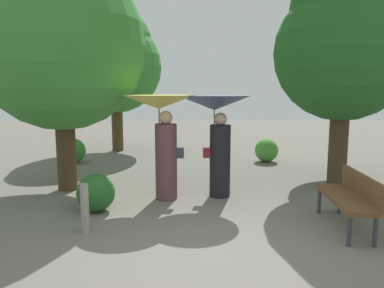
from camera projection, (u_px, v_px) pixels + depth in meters
ground_plane at (204, 246)px, 4.96m from camera, size 40.00×40.00×0.00m
person_left at (162, 123)px, 6.91m from camera, size 1.36×1.36×1.97m
person_right at (216, 120)px, 7.08m from camera, size 1.40×1.40×1.96m
park_bench at (351, 195)px, 5.53m from camera, size 0.64×1.54×0.83m
tree_near_left at (60, 32)px, 7.31m from camera, size 3.36×3.36×5.07m
tree_near_right at (344, 40)px, 7.45m from camera, size 2.77×2.77×4.68m
tree_mid_left at (115, 59)px, 12.26m from camera, size 3.04×3.04×4.78m
tree_mid_right at (346, 57)px, 8.75m from camera, size 2.51×2.51×4.31m
bush_path_left at (73, 151)px, 10.51m from camera, size 0.70×0.70×0.70m
bush_path_right at (96, 193)px, 6.33m from camera, size 0.65×0.65×0.65m
bush_behind_bench at (266, 150)px, 10.71m from camera, size 0.67×0.67×0.67m
path_marker_post at (85, 208)px, 5.38m from camera, size 0.12×0.12×0.73m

